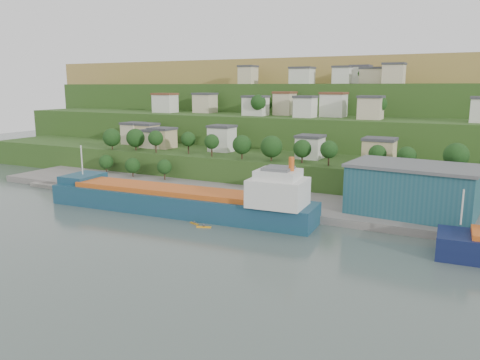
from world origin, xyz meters
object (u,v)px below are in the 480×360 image
Objects in this scene: kayak_orange at (204,226)px; caravan at (83,181)px; warehouse at (413,189)px; cargo_ship_near at (184,202)px.

caravan is at bearing 141.36° from kayak_orange.
warehouse is at bearing 12.91° from kayak_orange.
caravan is (-104.21, -9.32, -5.91)m from warehouse.
warehouse is at bearing 17.11° from cargo_ship_near.
cargo_ship_near reaches higher than warehouse.
caravan is 1.58× the size of kayak_orange.
caravan is (-48.69, 11.34, -0.65)m from cargo_ship_near.
kayak_orange is at bearing 2.72° from caravan.
cargo_ship_near is 21.63× the size of kayak_orange.
warehouse is 104.79m from caravan.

